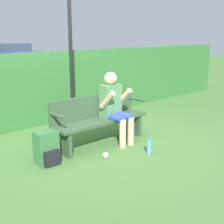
# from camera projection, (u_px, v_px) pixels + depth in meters

# --- Properties ---
(ground_plane) EXTENTS (40.00, 40.00, 0.00)m
(ground_plane) POSITION_uv_depth(u_px,v_px,m) (102.00, 144.00, 5.34)
(ground_plane) COLOR #426B33
(hedge_back) EXTENTS (12.00, 0.49, 1.45)m
(hedge_back) POSITION_uv_depth(u_px,v_px,m) (43.00, 88.00, 6.50)
(hedge_back) COLOR #2D662D
(hedge_back) RESTS_ON ground
(park_bench) EXTENTS (1.77, 0.42, 0.83)m
(park_bench) POSITION_uv_depth(u_px,v_px,m) (99.00, 118.00, 5.27)
(park_bench) COLOR #334C33
(park_bench) RESTS_ON ground
(person_seated) EXTENTS (0.48, 0.57, 1.20)m
(person_seated) POSITION_uv_depth(u_px,v_px,m) (114.00, 104.00, 5.29)
(person_seated) COLOR #4C7F4C
(person_seated) RESTS_ON ground
(backpack) EXTENTS (0.32, 0.30, 0.48)m
(backpack) POSITION_uv_depth(u_px,v_px,m) (47.00, 148.00, 4.49)
(backpack) COLOR #336638
(backpack) RESTS_ON ground
(water_bottle) EXTENTS (0.07, 0.07, 0.25)m
(water_bottle) POSITION_uv_depth(u_px,v_px,m) (149.00, 147.00, 4.87)
(water_bottle) COLOR #4C8CCC
(water_bottle) RESTS_ON ground
(signpost) EXTENTS (0.46, 0.09, 2.99)m
(signpost) POSITION_uv_depth(u_px,v_px,m) (71.00, 40.00, 5.79)
(signpost) COLOR black
(signpost) RESTS_ON ground
(parked_car) EXTENTS (1.95, 4.24, 1.22)m
(parked_car) POSITION_uv_depth(u_px,v_px,m) (13.00, 54.00, 18.55)
(parked_car) COLOR #2D4784
(parked_car) RESTS_ON ground
(litter_crumple) EXTENTS (0.09, 0.09, 0.09)m
(litter_crumple) POSITION_uv_depth(u_px,v_px,m) (106.00, 155.00, 4.72)
(litter_crumple) COLOR silver
(litter_crumple) RESTS_ON ground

